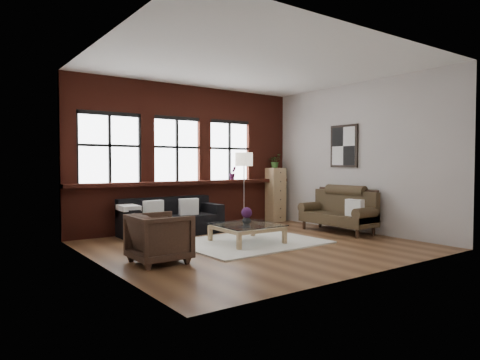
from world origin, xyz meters
TOP-DOWN VIEW (x-y plane):
  - floor at (0.00, 0.00)m, footprint 5.50×5.50m
  - ceiling at (0.00, 0.00)m, footprint 5.50×5.50m
  - wall_back at (0.00, 2.50)m, footprint 5.50×0.00m
  - wall_front at (0.00, -2.50)m, footprint 5.50×0.00m
  - wall_left at (-2.75, 0.00)m, footprint 0.00×5.00m
  - wall_right at (2.75, 0.00)m, footprint 0.00×5.00m
  - brick_backwall at (0.00, 2.44)m, footprint 5.50×0.12m
  - sill_ledge at (0.00, 2.35)m, footprint 5.50×0.30m
  - window_left at (-1.80, 2.45)m, footprint 1.38×0.10m
  - window_mid at (-0.30, 2.45)m, footprint 1.38×0.10m
  - window_right at (1.10, 2.45)m, footprint 1.38×0.10m
  - wall_poster at (2.72, 0.30)m, footprint 0.05×0.74m
  - shag_rug at (0.05, 0.23)m, footprint 2.60×2.08m
  - dark_sofa at (-0.70, 1.90)m, footprint 2.08×0.84m
  - pillow_a at (-1.15, 1.80)m, footprint 0.41×0.19m
  - pillow_b at (-0.36, 1.80)m, footprint 0.42×0.22m
  - vintage_settee at (2.30, 0.11)m, footprint 0.76×1.72m
  - pillow_settee at (2.22, -0.42)m, footprint 0.15×0.38m
  - armchair at (-1.99, -0.27)m, footprint 0.81×0.79m
  - coffee_table at (-0.03, 0.21)m, footprint 1.14×1.14m
  - vase at (-0.03, 0.21)m, footprint 0.21×0.21m
  - flowers at (-0.03, 0.21)m, footprint 0.20×0.20m
  - drawer_chest at (2.37, 2.24)m, footprint 0.42×0.42m
  - potted_plant_top at (2.37, 2.24)m, footprint 0.38×0.36m
  - floor_lamp at (1.04, 1.75)m, footprint 0.40×0.40m
  - sill_plant at (1.12, 2.32)m, footprint 0.18×0.15m

SIDE VIEW (x-z plane):
  - floor at x=0.00m, z-range 0.00..0.00m
  - shag_rug at x=0.05m, z-range 0.00..0.03m
  - coffee_table at x=-0.03m, z-range -0.01..0.36m
  - armchair at x=-1.99m, z-range 0.00..0.74m
  - dark_sofa at x=-0.70m, z-range 0.00..0.75m
  - vase at x=-0.03m, z-range 0.36..0.53m
  - vintage_settee at x=2.30m, z-range 0.00..0.92m
  - pillow_a at x=-1.15m, z-range 0.40..0.74m
  - pillow_b at x=-0.36m, z-range 0.40..0.74m
  - flowers at x=-0.03m, z-range 0.47..0.67m
  - pillow_settee at x=2.22m, z-range 0.40..0.74m
  - drawer_chest at x=2.37m, z-range 0.00..1.35m
  - floor_lamp at x=1.04m, z-range 0.00..1.86m
  - sill_ledge at x=0.00m, z-range 1.00..1.08m
  - sill_plant at x=1.12m, z-range 1.08..1.40m
  - potted_plant_top at x=2.37m, z-range 1.35..1.71m
  - wall_back at x=0.00m, z-range -1.15..4.35m
  - wall_front at x=0.00m, z-range -1.15..4.35m
  - wall_left at x=-2.75m, z-range -0.90..4.10m
  - wall_right at x=2.75m, z-range -0.90..4.10m
  - brick_backwall at x=0.00m, z-range 0.00..3.20m
  - window_left at x=-1.80m, z-range 1.00..2.50m
  - window_mid at x=-0.30m, z-range 1.00..2.50m
  - window_right at x=1.10m, z-range 1.00..2.50m
  - wall_poster at x=2.72m, z-range 1.38..2.32m
  - ceiling at x=0.00m, z-range 3.20..3.20m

